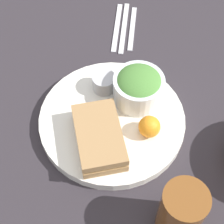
% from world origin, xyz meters
% --- Properties ---
extents(ground_plane, '(4.00, 4.00, 0.00)m').
position_xyz_m(ground_plane, '(0.00, 0.00, 0.00)').
color(ground_plane, '#2D282D').
extents(plate, '(0.30, 0.30, 0.02)m').
position_xyz_m(plate, '(0.00, 0.00, 0.01)').
color(plate, white).
rests_on(plate, ground_plane).
extents(sandwich, '(0.16, 0.13, 0.04)m').
position_xyz_m(sandwich, '(0.06, -0.01, 0.04)').
color(sandwich, '#A37A4C').
rests_on(sandwich, plate).
extents(salad_bowl, '(0.11, 0.11, 0.07)m').
position_xyz_m(salad_bowl, '(-0.06, 0.04, 0.06)').
color(salad_bowl, white).
rests_on(salad_bowl, plate).
extents(dressing_cup, '(0.05, 0.05, 0.04)m').
position_xyz_m(dressing_cup, '(-0.07, -0.03, 0.04)').
color(dressing_cup, '#B7B7BC').
rests_on(dressing_cup, plate).
extents(orange_wedge, '(0.04, 0.04, 0.04)m').
position_xyz_m(orange_wedge, '(0.02, 0.08, 0.04)').
color(orange_wedge, orange).
rests_on(orange_wedge, plate).
extents(drink_glass, '(0.08, 0.08, 0.12)m').
position_xyz_m(drink_glass, '(0.19, 0.15, 0.06)').
color(drink_glass, brown).
rests_on(drink_glass, ground_plane).
extents(fork, '(0.17, 0.02, 0.01)m').
position_xyz_m(fork, '(-0.28, -0.04, 0.00)').
color(fork, silver).
rests_on(fork, ground_plane).
extents(knife, '(0.18, 0.03, 0.01)m').
position_xyz_m(knife, '(-0.29, -0.02, 0.00)').
color(knife, silver).
rests_on(knife, ground_plane).
extents(spoon, '(0.15, 0.02, 0.01)m').
position_xyz_m(spoon, '(-0.29, -0.00, 0.00)').
color(spoon, silver).
rests_on(spoon, ground_plane).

